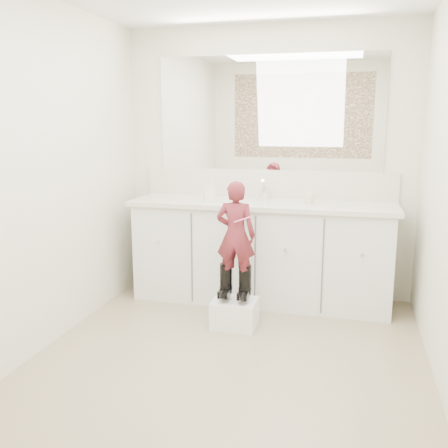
# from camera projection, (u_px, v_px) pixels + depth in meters

# --- Properties ---
(floor) EXTENTS (3.00, 3.00, 0.00)m
(floor) POSITION_uv_depth(u_px,v_px,m) (227.00, 362.00, 3.31)
(floor) COLOR #7E6D52
(floor) RESTS_ON ground
(wall_back) EXTENTS (2.60, 0.00, 2.60)m
(wall_back) POSITION_uv_depth(u_px,v_px,m) (268.00, 163.00, 4.49)
(wall_back) COLOR beige
(wall_back) RESTS_ON floor
(wall_front) EXTENTS (2.60, 0.00, 2.60)m
(wall_front) POSITION_uv_depth(u_px,v_px,m) (118.00, 234.00, 1.65)
(wall_front) COLOR beige
(wall_front) RESTS_ON floor
(wall_left) EXTENTS (0.00, 3.00, 3.00)m
(wall_left) POSITION_uv_depth(u_px,v_px,m) (42.00, 176.00, 3.39)
(wall_left) COLOR beige
(wall_left) RESTS_ON floor
(vanity_cabinet) EXTENTS (2.20, 0.55, 0.85)m
(vanity_cabinet) POSITION_uv_depth(u_px,v_px,m) (261.00, 254.00, 4.39)
(vanity_cabinet) COLOR silver
(vanity_cabinet) RESTS_ON floor
(countertop) EXTENTS (2.28, 0.58, 0.04)m
(countertop) POSITION_uv_depth(u_px,v_px,m) (261.00, 204.00, 4.29)
(countertop) COLOR beige
(countertop) RESTS_ON vanity_cabinet
(backsplash) EXTENTS (2.28, 0.03, 0.25)m
(backsplash) POSITION_uv_depth(u_px,v_px,m) (267.00, 184.00, 4.52)
(backsplash) COLOR beige
(backsplash) RESTS_ON countertop
(mirror) EXTENTS (2.00, 0.02, 1.00)m
(mirror) POSITION_uv_depth(u_px,v_px,m) (268.00, 113.00, 4.40)
(mirror) COLOR white
(mirror) RESTS_ON wall_back
(dot_panel) EXTENTS (2.00, 0.01, 1.20)m
(dot_panel) POSITION_uv_depth(u_px,v_px,m) (113.00, 93.00, 1.57)
(dot_panel) COLOR #472819
(dot_panel) RESTS_ON wall_front
(faucet) EXTENTS (0.08, 0.08, 0.10)m
(faucet) POSITION_uv_depth(u_px,v_px,m) (265.00, 194.00, 4.43)
(faucet) COLOR silver
(faucet) RESTS_ON countertop
(cup) EXTENTS (0.12, 0.12, 0.09)m
(cup) POSITION_uv_depth(u_px,v_px,m) (309.00, 198.00, 4.18)
(cup) COLOR beige
(cup) RESTS_ON countertop
(soap_bottle) EXTENTS (0.12, 0.12, 0.20)m
(soap_bottle) POSITION_uv_depth(u_px,v_px,m) (209.00, 190.00, 4.31)
(soap_bottle) COLOR silver
(soap_bottle) RESTS_ON countertop
(step_stool) EXTENTS (0.34, 0.28, 0.22)m
(step_stool) POSITION_uv_depth(u_px,v_px,m) (235.00, 313.00, 3.87)
(step_stool) COLOR white
(step_stool) RESTS_ON floor
(boot_left) EXTENTS (0.10, 0.19, 0.28)m
(boot_left) POSITION_uv_depth(u_px,v_px,m) (226.00, 281.00, 3.85)
(boot_left) COLOR black
(boot_left) RESTS_ON step_stool
(boot_right) EXTENTS (0.10, 0.19, 0.28)m
(boot_right) POSITION_uv_depth(u_px,v_px,m) (245.00, 283.00, 3.82)
(boot_right) COLOR black
(boot_right) RESTS_ON step_stool
(toddler) EXTENTS (0.30, 0.20, 0.82)m
(toddler) POSITION_uv_depth(u_px,v_px,m) (236.00, 235.00, 3.76)
(toddler) COLOR #A6333F
(toddler) RESTS_ON step_stool
(toothbrush) EXTENTS (0.14, 0.01, 0.06)m
(toothbrush) POSITION_uv_depth(u_px,v_px,m) (243.00, 219.00, 3.64)
(toothbrush) COLOR #ED5C8F
(toothbrush) RESTS_ON toddler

